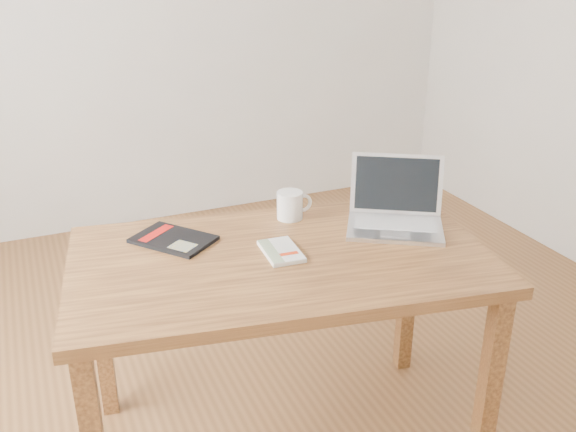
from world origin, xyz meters
name	(u,v)px	position (x,y,z in m)	size (l,w,h in m)	color
room	(250,50)	(-0.07, 0.00, 1.36)	(4.04, 4.04, 2.70)	brown
desk	(281,280)	(-0.05, -0.17, 0.66)	(1.41, 0.95, 0.75)	brown
white_guidebook	(281,251)	(-0.04, -0.16, 0.76)	(0.12, 0.18, 0.02)	beige
black_guidebook	(173,239)	(-0.33, 0.06, 0.76)	(0.29, 0.30, 0.01)	black
laptop	(395,212)	(0.41, -0.12, 0.80)	(0.41, 0.40, 0.22)	silver
coffee_mug	(291,205)	(0.10, 0.08, 0.80)	(0.13, 0.09, 0.10)	white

